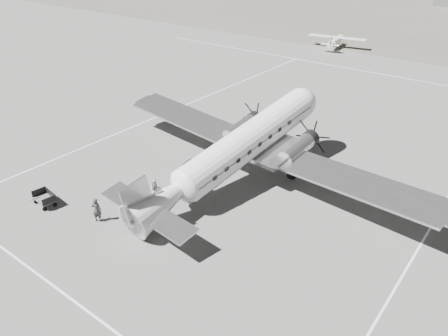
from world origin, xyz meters
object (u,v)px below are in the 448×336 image
at_px(light_plane_left, 336,42).
at_px(baggage_cart_near, 139,203).
at_px(baggage_cart_far, 45,199).
at_px(passenger, 174,182).
at_px(ground_crew, 97,210).
at_px(dc3_airliner, 239,150).
at_px(ramp_agent, 155,190).

height_order(light_plane_left, baggage_cart_near, light_plane_left).
relative_size(baggage_cart_far, passenger, 1.12).
distance_m(light_plane_left, ground_crew, 59.82).
bearing_deg(light_plane_left, dc3_airliner, -83.43).
xyz_separation_m(light_plane_left, baggage_cart_near, (10.18, -56.22, -0.59)).
bearing_deg(baggage_cart_near, light_plane_left, 62.14).
distance_m(dc3_airliner, light_plane_left, 50.57).
xyz_separation_m(dc3_airliner, ramp_agent, (-3.50, -6.04, -2.10)).
height_order(baggage_cart_near, ramp_agent, ramp_agent).
relative_size(dc3_airliner, ramp_agent, 17.67).
xyz_separation_m(baggage_cart_near, ramp_agent, (0.17, 1.59, 0.41)).
bearing_deg(dc3_airliner, passenger, -122.03).
relative_size(dc3_airliner, baggage_cart_near, 18.73).
bearing_deg(baggage_cart_far, ramp_agent, 49.57).
bearing_deg(dc3_airliner, ground_crew, -108.32).
xyz_separation_m(dc3_airliner, passenger, (-3.30, -4.20, -2.16)).
bearing_deg(ramp_agent, light_plane_left, 44.44).
bearing_deg(ground_crew, baggage_cart_far, -17.17).
distance_m(dc3_airliner, passenger, 5.76).
relative_size(ground_crew, passenger, 1.13).
distance_m(dc3_airliner, baggage_cart_far, 15.30).
relative_size(light_plane_left, baggage_cart_far, 5.49).
relative_size(baggage_cart_near, ramp_agent, 0.94).
bearing_deg(baggage_cart_far, dc3_airliner, 57.61).
relative_size(light_plane_left, baggage_cart_near, 6.11).
xyz_separation_m(dc3_airliner, baggage_cart_far, (-9.64, -11.62, -2.46)).
relative_size(light_plane_left, ramp_agent, 5.76).
xyz_separation_m(baggage_cart_near, ground_crew, (-1.12, -2.91, 0.46)).
xyz_separation_m(baggage_cart_far, passenger, (6.34, 7.42, 0.30)).
height_order(light_plane_left, ramp_agent, light_plane_left).
xyz_separation_m(light_plane_left, ground_crew, (9.06, -59.13, -0.12)).
xyz_separation_m(dc3_airliner, baggage_cart_near, (-3.67, -7.63, -2.51)).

